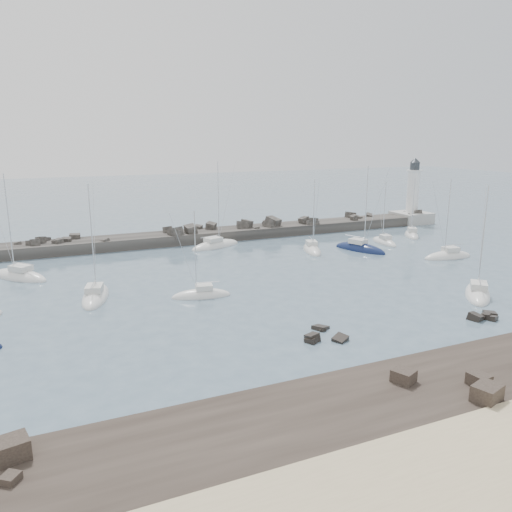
{
  "coord_description": "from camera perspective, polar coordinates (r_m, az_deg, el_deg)",
  "views": [
    {
      "loc": [
        -27.08,
        -46.5,
        18.34
      ],
      "look_at": [
        -1.3,
        12.0,
        2.94
      ],
      "focal_mm": 35.0,
      "sensor_mm": 36.0,
      "label": 1
    }
  ],
  "objects": [
    {
      "name": "ground",
      "position": [
        56.86,
        6.12,
        -5.36
      ],
      "size": [
        400.0,
        400.0,
        0.0
      ],
      "primitive_type": "plane",
      "color": "#496072",
      "rests_on": "ground"
    },
    {
      "name": "rock_shelf",
      "position": [
        40.51,
        21.55,
        -14.37
      ],
      "size": [
        140.0,
        12.0,
        1.93
      ],
      "color": "black",
      "rests_on": "ground"
    },
    {
      "name": "rock_cluster_near",
      "position": [
        47.68,
        7.53,
        -9.19
      ],
      "size": [
        4.21,
        5.02,
        1.53
      ],
      "color": "black",
      "rests_on": "ground"
    },
    {
      "name": "rock_cluster_far",
      "position": [
        57.12,
        24.63,
        -6.32
      ],
      "size": [
        4.29,
        2.75,
        1.21
      ],
      "color": "black",
      "rests_on": "ground"
    },
    {
      "name": "breakwater",
      "position": [
        88.6,
        -10.48,
        1.58
      ],
      "size": [
        115.0,
        6.8,
        5.07
      ],
      "color": "#2E2C29",
      "rests_on": "ground"
    },
    {
      "name": "lighthouse",
      "position": [
        113.41,
        17.37,
        5.2
      ],
      "size": [
        7.0,
        7.0,
        14.6
      ],
      "color": "#A1A19C",
      "rests_on": "ground"
    },
    {
      "name": "sailboat_1",
      "position": [
        73.26,
        -25.42,
        -2.18
      ],
      "size": [
        8.4,
        8.97,
        14.88
      ],
      "color": "silver",
      "rests_on": "ground"
    },
    {
      "name": "sailboat_3",
      "position": [
        61.02,
        -17.87,
        -4.49
      ],
      "size": [
        4.96,
        9.4,
        14.21
      ],
      "color": "silver",
      "rests_on": "ground"
    },
    {
      "name": "sailboat_4",
      "position": [
        85.0,
        -4.65,
        1.13
      ],
      "size": [
        10.27,
        6.23,
        15.39
      ],
      "color": "silver",
      "rests_on": "ground"
    },
    {
      "name": "sailboat_5",
      "position": [
        58.95,
        -6.25,
        -4.53
      ],
      "size": [
        7.22,
        3.45,
        11.08
      ],
      "color": "silver",
      "rests_on": "ground"
    },
    {
      "name": "sailboat_6",
      "position": [
        82.12,
        6.41,
        0.65
      ],
      "size": [
        4.84,
        8.39,
        12.79
      ],
      "color": "silver",
      "rests_on": "ground"
    },
    {
      "name": "sailboat_7",
      "position": [
        64.55,
        23.99,
        -4.04
      ],
      "size": [
        8.07,
        8.21,
        13.97
      ],
      "color": "silver",
      "rests_on": "ground"
    },
    {
      "name": "sailboat_8",
      "position": [
        84.05,
        11.79,
        0.75
      ],
      "size": [
        6.12,
        9.81,
        14.91
      ],
      "color": "#0F1A40",
      "rests_on": "ground"
    },
    {
      "name": "sailboat_9",
      "position": [
        82.6,
        21.08,
        -0.11
      ],
      "size": [
        8.47,
        3.4,
        13.17
      ],
      "color": "silver",
      "rests_on": "ground"
    },
    {
      "name": "sailboat_10",
      "position": [
        90.45,
        14.44,
        1.5
      ],
      "size": [
        3.24,
        7.49,
        11.63
      ],
      "color": "silver",
      "rests_on": "ground"
    },
    {
      "name": "sailboat_12",
      "position": [
        98.27,
        17.35,
        2.25
      ],
      "size": [
        5.73,
        7.41,
        11.81
      ],
      "color": "silver",
      "rests_on": "ground"
    }
  ]
}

